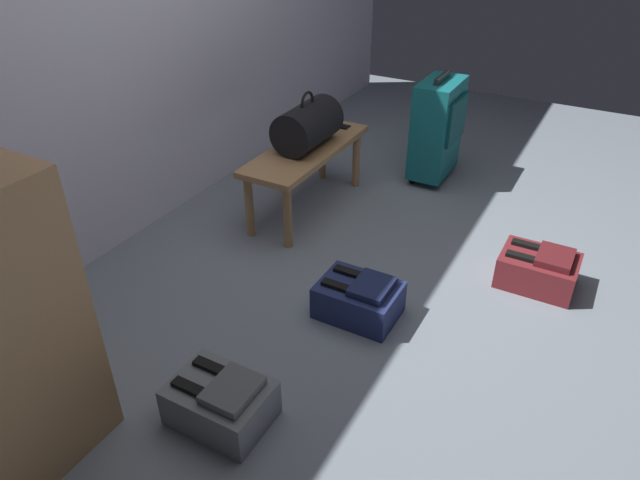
{
  "coord_description": "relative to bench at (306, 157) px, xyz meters",
  "views": [
    {
      "loc": [
        -2.36,
        -0.83,
        1.82
      ],
      "look_at": [
        -0.19,
        0.36,
        0.25
      ],
      "focal_mm": 32.53,
      "sensor_mm": 36.0,
      "label": 1
    }
  ],
  "objects": [
    {
      "name": "backpack_grey",
      "position": [
        -1.63,
        -0.56,
        -0.26
      ],
      "size": [
        0.28,
        0.38,
        0.21
      ],
      "color": "slate",
      "rests_on": "ground"
    },
    {
      "name": "duffel_bag_black",
      "position": [
        0.02,
        0.0,
        0.2
      ],
      "size": [
        0.44,
        0.26,
        0.34
      ],
      "color": "black",
      "rests_on": "bench"
    },
    {
      "name": "cell_phone",
      "position": [
        0.4,
        -0.02,
        0.07
      ],
      "size": [
        0.07,
        0.14,
        0.01
      ],
      "color": "black",
      "rests_on": "bench"
    },
    {
      "name": "ground_plane",
      "position": [
        -0.45,
        -0.81,
        -0.35
      ],
      "size": [
        6.6,
        6.6,
        0.0
      ],
      "primitive_type": "plane",
      "color": "slate"
    },
    {
      "name": "backpack_navy",
      "position": [
        -0.8,
        -0.75,
        -0.26
      ],
      "size": [
        0.28,
        0.38,
        0.21
      ],
      "color": "navy",
      "rests_on": "ground"
    },
    {
      "name": "backpack_maroon",
      "position": [
        -0.13,
        -1.45,
        -0.26
      ],
      "size": [
        0.28,
        0.38,
        0.21
      ],
      "color": "maroon",
      "rests_on": "ground"
    },
    {
      "name": "suitcase_upright_teal",
      "position": [
        0.8,
        -0.55,
        0.02
      ],
      "size": [
        0.42,
        0.26,
        0.73
      ],
      "color": "#14666B",
      "rests_on": "ground"
    },
    {
      "name": "bench",
      "position": [
        0.0,
        0.0,
        0.0
      ],
      "size": [
        1.0,
        0.36,
        0.42
      ],
      "color": "#A87A4C",
      "rests_on": "ground"
    }
  ]
}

